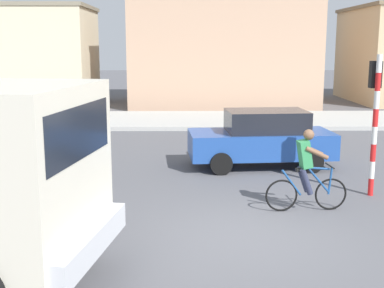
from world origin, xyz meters
The scene contains 8 objects.
ground_plane centered at (0.00, 0.00, 0.00)m, with size 120.00×120.00×0.00m, color #56565B.
sidewalk_far centered at (0.00, 13.90, 0.08)m, with size 80.00×5.00×0.16m, color #ADADA8.
cyclist centered at (1.43, 1.36, 0.86)m, with size 1.73×0.50×1.72m.
traffic_light_pole centered at (3.19, 2.52, 2.07)m, with size 0.24×0.43×3.20m.
car_white_mid centered at (1.09, 5.32, 0.82)m, with size 4.12×2.11×1.60m.
pedestrian_near_kerb centered at (-4.98, 8.66, 0.85)m, with size 0.34×0.22×1.62m.
building_corner_left centered at (-11.35, 20.83, 2.77)m, with size 9.99×5.74×5.54m.
building_mid_block centered at (0.98, 21.16, 3.33)m, with size 10.29×7.59×6.65m.
Camera 1 is at (-1.06, -8.89, 3.42)m, focal length 48.10 mm.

